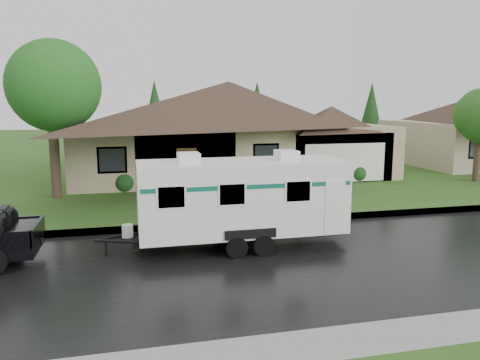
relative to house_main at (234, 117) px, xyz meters
name	(u,v)px	position (x,y,z in m)	size (l,w,h in m)	color
ground	(259,242)	(-2.29, -13.84, -3.59)	(140.00, 140.00, 0.00)	#294E18
road	(278,261)	(-2.29, -15.84, -3.59)	(140.00, 8.00, 0.01)	black
curb	(243,222)	(-2.29, -11.59, -3.52)	(140.00, 0.50, 0.15)	gray
lawn	(195,173)	(-2.29, 1.16, -3.52)	(140.00, 26.00, 0.15)	#294E18
house_main	(234,117)	(0.00, 0.00, 0.00)	(19.44, 10.80, 6.90)	#9D886A
tree_left_green	(51,92)	(-9.63, -5.44, 1.36)	(4.18, 4.18, 6.92)	#382B1E
tree_right_green	(480,118)	(12.43, -6.08, 0.07)	(3.07, 3.07, 5.07)	#382B1E
shrub_row	(248,176)	(-0.29, -4.54, -2.94)	(13.60, 1.00, 1.00)	#143814
travel_trailer	(242,197)	(-2.96, -14.17, -1.99)	(6.72, 2.36, 3.01)	white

